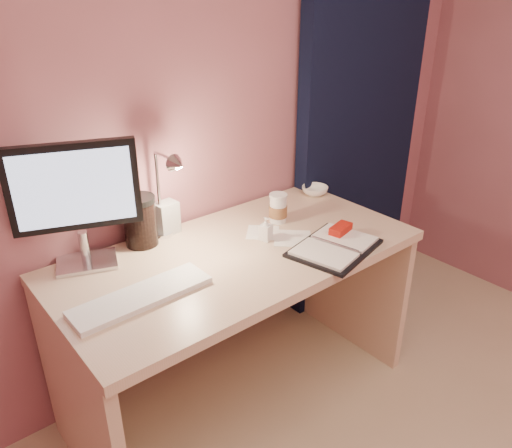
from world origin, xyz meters
TOP-DOWN VIEW (x-y plane):
  - room at (0.95, 1.69)m, footprint 3.50×3.50m
  - desk at (0.00, 1.45)m, footprint 1.40×0.70m
  - monitor at (-0.48, 1.65)m, footprint 0.41×0.22m
  - keyboard at (-0.44, 1.33)m, footprint 0.47×0.15m
  - planner at (0.30, 1.16)m, footprint 0.39×0.33m
  - paper_a at (0.23, 1.32)m, footprint 0.21×0.21m
  - paper_c at (0.17, 1.44)m, footprint 0.18×0.18m
  - coffee_cup at (0.29, 1.48)m, footprint 0.08×0.08m
  - bowl at (0.64, 1.60)m, footprint 0.15×0.15m
  - lotion_bottle at (0.14, 1.39)m, footprint 0.06×0.06m
  - dark_jar at (-0.25, 1.67)m, footprint 0.13×0.13m
  - product_box at (-0.12, 1.69)m, footprint 0.09×0.08m
  - desk_lamp at (-0.16, 1.59)m, footprint 0.09×0.23m

SIDE VIEW (x-z plane):
  - desk at x=0.00m, z-range 0.14..0.87m
  - paper_c at x=0.17m, z-range 0.73..0.73m
  - paper_a at x=0.23m, z-range 0.73..0.73m
  - keyboard at x=-0.44m, z-range 0.73..0.75m
  - planner at x=0.30m, z-range 0.72..0.77m
  - bowl at x=0.64m, z-range 0.73..0.77m
  - lotion_bottle at x=0.14m, z-range 0.73..0.83m
  - coffee_cup at x=0.29m, z-range 0.73..0.85m
  - product_box at x=-0.12m, z-range 0.73..0.86m
  - dark_jar at x=-0.25m, z-range 0.73..0.91m
  - desk_lamp at x=-0.16m, z-range 0.78..1.15m
  - monitor at x=-0.48m, z-range 0.77..1.23m
  - room at x=0.95m, z-range -0.61..2.89m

